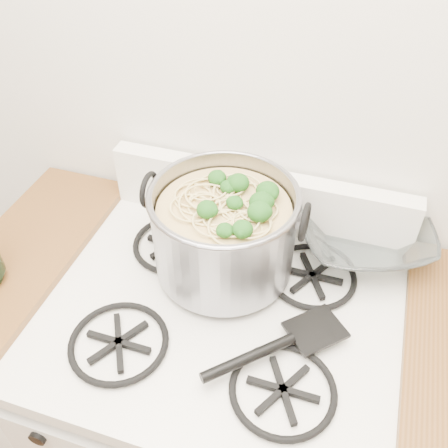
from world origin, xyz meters
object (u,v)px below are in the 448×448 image
(stock_pot, at_px, (224,232))
(spatula, at_px, (316,328))
(gas_range, at_px, (222,415))
(glass_bowl, at_px, (361,240))

(stock_pot, bearing_deg, spatula, -27.42)
(gas_range, xyz_separation_m, spatula, (0.20, -0.01, 0.50))
(gas_range, xyz_separation_m, glass_bowl, (0.26, 0.28, 0.50))
(gas_range, relative_size, glass_bowl, 7.47)
(gas_range, relative_size, spatula, 2.98)
(gas_range, distance_m, spatula, 0.54)
(spatula, height_order, glass_bowl, glass_bowl)
(stock_pot, distance_m, glass_bowl, 0.35)
(gas_range, bearing_deg, stock_pot, 104.70)
(glass_bowl, bearing_deg, spatula, -101.52)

